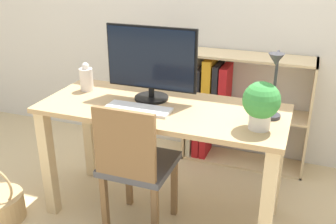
{
  "coord_description": "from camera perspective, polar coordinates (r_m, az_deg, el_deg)",
  "views": [
    {
      "loc": [
        0.79,
        -2.02,
        1.64
      ],
      "look_at": [
        0.0,
        0.1,
        0.68
      ],
      "focal_mm": 42.0,
      "sensor_mm": 36.0,
      "label": 1
    }
  ],
  "objects": [
    {
      "name": "desk_lamp",
      "position": [
        2.13,
        15.19,
        4.48
      ],
      "size": [
        0.1,
        0.19,
        0.39
      ],
      "color": "#2D2D33",
      "rests_on": "desk"
    },
    {
      "name": "vase",
      "position": [
        2.64,
        -11.76,
        4.8
      ],
      "size": [
        0.09,
        0.09,
        0.19
      ],
      "color": "silver",
      "rests_on": "desk"
    },
    {
      "name": "chair",
      "position": [
        2.31,
        -4.8,
        -7.48
      ],
      "size": [
        0.4,
        0.4,
        0.86
      ],
      "rotation": [
        0.0,
        0.0,
        -0.17
      ],
      "color": "#4C4C51",
      "rests_on": "ground_plane"
    },
    {
      "name": "potted_plant",
      "position": [
        2.06,
        13.38,
        1.29
      ],
      "size": [
        0.19,
        0.19,
        0.26
      ],
      "color": "silver",
      "rests_on": "desk"
    },
    {
      "name": "monitor",
      "position": [
        2.38,
        -2.47,
        7.38
      ],
      "size": [
        0.57,
        0.21,
        0.45
      ],
      "color": "black",
      "rests_on": "desk"
    },
    {
      "name": "keyboard",
      "position": [
        2.29,
        -4.32,
        0.47
      ],
      "size": [
        0.39,
        0.14,
        0.02
      ],
      "color": "silver",
      "rests_on": "desk"
    },
    {
      "name": "bookshelf",
      "position": [
        3.16,
        8.03,
        0.81
      ],
      "size": [
        0.96,
        0.28,
        0.89
      ],
      "color": "#D8BC8C",
      "rests_on": "ground_plane"
    },
    {
      "name": "desk",
      "position": [
        2.4,
        -0.83,
        -2.41
      ],
      "size": [
        1.47,
        0.61,
        0.76
      ],
      "color": "tan",
      "rests_on": "ground_plane"
    },
    {
      "name": "ground_plane",
      "position": [
        2.72,
        -0.76,
        -14.16
      ],
      "size": [
        10.0,
        10.0,
        0.0
      ],
      "primitive_type": "plane",
      "color": "#CCB284"
    }
  ]
}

